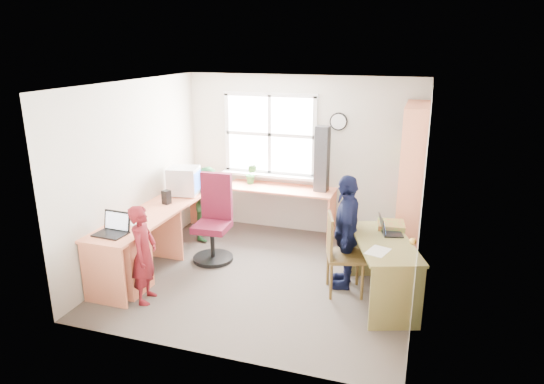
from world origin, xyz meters
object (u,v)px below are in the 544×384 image
Objects in this scene: l_desk at (161,239)px; wooden_chair at (339,251)px; laptop_right at (388,229)px; person_red at (144,254)px; swivel_chair at (214,223)px; laptop_left at (113,229)px; right_desk at (383,258)px; bookshelf at (411,187)px; person_navy at (346,232)px; person_green at (210,203)px; crt_monitor at (184,181)px; potted_plant at (251,174)px; cd_tower at (322,159)px.

wooden_chair is at bearing 4.50° from l_desk.
laptop_right is 2.80m from person_red.
swivel_chair is 3.19× the size of laptop_left.
laptop_right is (2.76, 0.39, 0.33)m from l_desk.
laptop_left is at bearing -179.20° from wooden_chair.
bookshelf reaches higher than right_desk.
person_red is at bearing -68.23° from person_navy.
laptop_right is (2.99, 1.02, -0.03)m from laptop_left.
laptop_left is at bearing -109.74° from l_desk.
person_green is (-2.67, 0.87, -0.23)m from laptop_right.
bookshelf is at bearing -82.78° from person_green.
laptop_right is at bearing -100.31° from bookshelf.
person_red is (-0.27, -1.29, 0.07)m from swivel_chair.
l_desk is 1.08m from crt_monitor.
laptop_left is (-0.23, -0.63, 0.35)m from l_desk.
l_desk is at bearing 163.54° from right_desk.
right_desk is 0.66× the size of bookshelf.
person_navy is at bearing -23.51° from crt_monitor.
potted_plant is (-1.68, 1.59, 0.38)m from wooden_chair.
crt_monitor is at bearing -170.50° from bookshelf.
cd_tower is 1.59m from person_navy.
person_red reaches higher than potted_plant.
laptop_left is 1.02× the size of laptop_right.
bookshelf is 1.32m from person_navy.
wooden_chair reaches higher than right_desk.
person_navy is (2.09, 1.07, 0.12)m from person_red.
person_navy is at bearing 76.83° from laptop_right.
bookshelf is 1.83× the size of person_red.
swivel_chair reaches higher than laptop_left.
bookshelf is 1.79× the size of swivel_chair.
person_red is (-2.57, -1.08, -0.21)m from laptop_right.
l_desk is 2.12× the size of person_navy.
l_desk is at bearing 73.41° from laptop_left.
person_navy is at bearing 61.83° from wooden_chair.
person_green is at bearing 56.86° from laptop_right.
person_green is (0.25, 0.31, -0.40)m from crt_monitor.
swivel_chair is at bearing -95.30° from potted_plant.
person_navy is at bearing -61.21° from cd_tower.
potted_plant is (-2.19, 1.38, 0.13)m from laptop_right.
l_desk is at bearing -131.06° from swivel_chair.
swivel_chair is at bearing -160.79° from bookshelf.
bookshelf is 1.12m from laptop_right.
bookshelf is 1.33m from cd_tower.
person_navy reaches higher than person_red.
laptop_right is at bearing -32.16° from potted_plant.
l_desk is 2.81m from laptop_right.
right_desk is at bearing 56.97° from person_navy.
person_navy is at bearing 25.03° from laptop_left.
swivel_chair is 1.32m from person_red.
laptop_left is at bearing 175.16° from right_desk.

